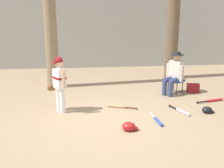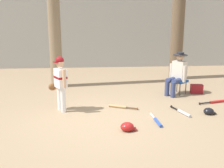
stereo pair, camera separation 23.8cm
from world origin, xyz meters
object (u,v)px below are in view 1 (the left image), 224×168
tree_behind_spectator (174,8)px  batting_helmet_red (129,127)px  batting_helmet_black (207,110)px  bat_red_barrel (213,100)px  young_ballplayer (59,81)px  bat_aluminum_silver (182,111)px  folding_stool (176,81)px  handbag_beside_stool (193,88)px  bat_wood_tan (119,107)px  bat_blue_youth (158,121)px  seated_spectator (174,72)px  tree_near_player (50,12)px

tree_behind_spectator → batting_helmet_red: tree_behind_spectator is taller
batting_helmet_black → bat_red_barrel: bearing=56.4°
young_ballplayer → bat_aluminum_silver: bearing=-8.4°
folding_stool → batting_helmet_black: (0.19, -1.70, -0.29)m
handbag_beside_stool → bat_wood_tan: size_ratio=0.49×
handbag_beside_stool → bat_blue_youth: (-1.65, -2.12, -0.10)m
handbag_beside_stool → tree_behind_spectator: bearing=92.1°
handbag_beside_stool → batting_helmet_red: handbag_beside_stool is taller
bat_blue_youth → handbag_beside_stool: bearing=52.1°
batting_helmet_red → handbag_beside_stool: bearing=46.7°
tree_behind_spectator → seated_spectator: size_ratio=4.62×
batting_helmet_black → bat_aluminum_silver: bearing=172.0°
bat_aluminum_silver → tree_behind_spectator: bearing=76.1°
tree_near_player → young_ballplayer: tree_near_player is taller
bat_aluminum_silver → folding_stool: bearing=76.2°
tree_near_player → batting_helmet_red: 4.58m
bat_blue_youth → bat_aluminum_silver: 0.87m
tree_behind_spectator → bat_blue_youth: size_ratio=7.68×
folding_stool → bat_red_barrel: folding_stool is taller
seated_spectator → bat_wood_tan: (-1.73, -1.04, -0.61)m
handbag_beside_stool → bat_red_barrel: (0.18, -0.91, -0.10)m
handbag_beside_stool → batting_helmet_black: 1.74m
young_ballplayer → tree_near_player: bearing=98.7°
young_ballplayer → batting_helmet_red: size_ratio=4.10×
tree_behind_spectator → bat_wood_tan: tree_behind_spectator is taller
young_ballplayer → bat_wood_tan: size_ratio=1.87×
bat_blue_youth → bat_wood_tan: 1.23m
handbag_beside_stool → bat_aluminum_silver: size_ratio=0.48×
tree_near_player → batting_helmet_black: bearing=-36.9°
tree_behind_spectator → bat_blue_youth: (-1.59, -4.03, -2.40)m
bat_red_barrel → batting_helmet_black: (-0.53, -0.79, 0.04)m
tree_near_player → seated_spectator: (3.49, -1.19, -1.65)m
young_ballplayer → bat_wood_tan: bearing=3.9°
bat_aluminum_silver → bat_wood_tan: same height
bat_aluminum_silver → bat_wood_tan: (-1.41, 0.51, 0.00)m
tree_behind_spectator → bat_aluminum_silver: (-0.87, -3.52, -2.40)m
bat_aluminum_silver → batting_helmet_black: batting_helmet_black is taller
folding_stool → bat_blue_youth: (-1.11, -2.11, -0.33)m
bat_wood_tan → young_ballplayer: bearing=-176.1°
tree_behind_spectator → bat_aluminum_silver: tree_behind_spectator is taller
bat_blue_youth → bat_wood_tan: bearing=124.4°
bat_aluminum_silver → batting_helmet_red: (-1.40, -0.86, 0.05)m
young_ballplayer → folding_stool: bearing=20.4°
tree_behind_spectator → bat_red_barrel: bearing=-85.1°
tree_behind_spectator → handbag_beside_stool: bearing=-87.9°
tree_behind_spectator → bat_blue_youth: tree_behind_spectator is taller
seated_spectator → bat_aluminum_silver: size_ratio=1.69×
seated_spectator → bat_aluminum_silver: bearing=-101.6°
tree_behind_spectator → bat_blue_youth: 4.95m
bat_red_barrel → bat_aluminum_silver: bearing=-147.4°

